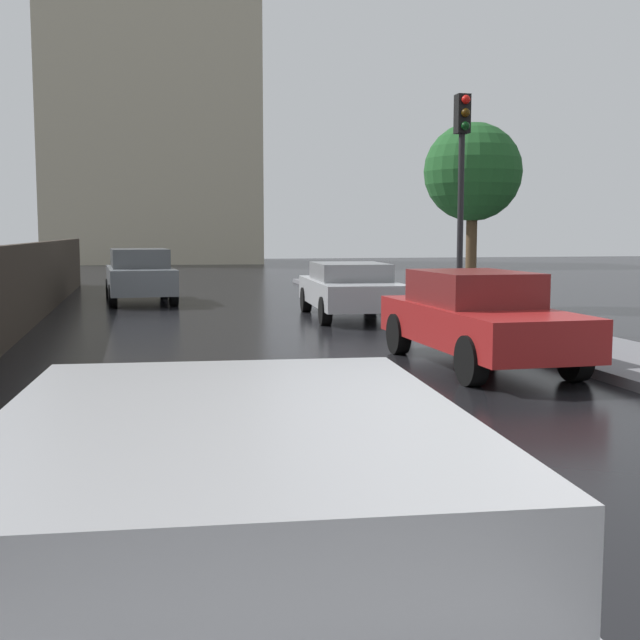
# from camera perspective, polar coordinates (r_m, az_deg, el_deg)

# --- Properties ---
(car_silver_near_kerb) EXTENTS (2.09, 4.66, 1.28)m
(car_silver_near_kerb) POSITION_cam_1_polar(r_m,az_deg,el_deg) (19.10, 2.09, 2.22)
(car_silver_near_kerb) COLOR #B2B5BA
(car_silver_near_kerb) RESTS_ON ground
(car_grey_mid_road) EXTENTS (2.03, 4.46, 1.52)m
(car_grey_mid_road) POSITION_cam_1_polar(r_m,az_deg,el_deg) (23.78, -12.46, 3.11)
(car_grey_mid_road) COLOR slate
(car_grey_mid_road) RESTS_ON ground
(car_white_far_ahead) EXTENTS (2.09, 4.47, 1.38)m
(car_white_far_ahead) POSITION_cam_1_polar(r_m,az_deg,el_deg) (2.99, -6.03, -18.19)
(car_white_far_ahead) COLOR silver
(car_white_far_ahead) RESTS_ON ground
(car_red_behind_camera) EXTENTS (1.76, 4.43, 1.40)m
(car_red_behind_camera) POSITION_cam_1_polar(r_m,az_deg,el_deg) (12.37, 10.89, 0.21)
(car_red_behind_camera) COLOR maroon
(car_red_behind_camera) RESTS_ON ground
(traffic_light) EXTENTS (0.26, 0.39, 4.52)m
(traffic_light) POSITION_cam_1_polar(r_m,az_deg,el_deg) (16.52, 9.86, 10.46)
(traffic_light) COLOR black
(traffic_light) RESTS_ON sidewalk_strip
(street_tree_near) EXTENTS (2.56, 2.56, 4.84)m
(street_tree_near) POSITION_cam_1_polar(r_m,az_deg,el_deg) (22.07, 10.60, 10.04)
(street_tree_near) COLOR #4C3823
(street_tree_near) RESTS_ON ground
(distant_tower) EXTENTS (14.20, 10.03, 23.27)m
(distant_tower) POSITION_cam_1_polar(r_m,az_deg,el_deg) (56.87, -11.52, 15.76)
(distant_tower) COLOR #B2A88E
(distant_tower) RESTS_ON ground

